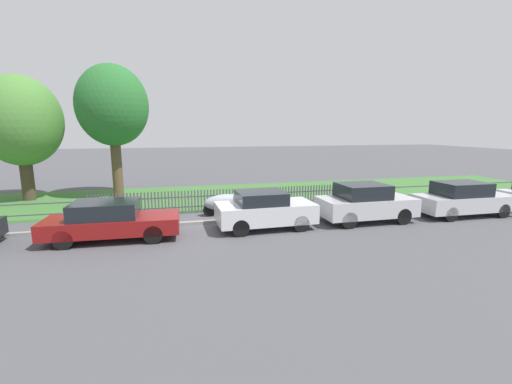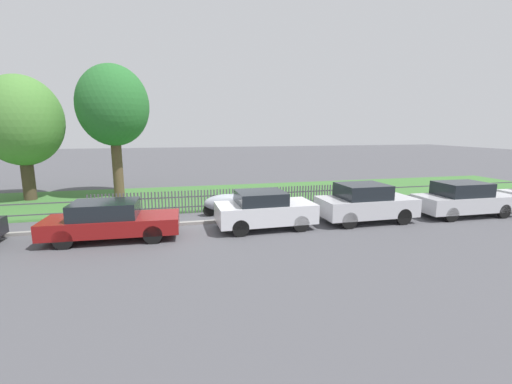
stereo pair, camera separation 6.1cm
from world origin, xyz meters
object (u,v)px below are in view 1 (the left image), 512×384
at_px(covered_motorcycle, 227,202).
at_px(parked_car_red_compact, 365,203).
at_px(parked_car_white_van, 463,199).
at_px(tree_behind_motorcycle, 20,121).
at_px(parked_car_navy_estate, 264,210).
at_px(tree_mid_park, 113,106).
at_px(parked_car_black_saloon, 111,220).

bearing_deg(covered_motorcycle, parked_car_red_compact, -28.58).
xyz_separation_m(parked_car_red_compact, covered_motorcycle, (-5.40, 2.41, -0.20)).
bearing_deg(parked_car_red_compact, covered_motorcycle, 155.62).
bearing_deg(parked_car_white_van, tree_behind_motorcycle, 157.99).
bearing_deg(parked_car_white_van, parked_car_navy_estate, 179.58).
distance_m(parked_car_red_compact, covered_motorcycle, 5.92).
relative_size(covered_motorcycle, tree_behind_motorcycle, 0.31).
height_order(covered_motorcycle, tree_mid_park, tree_mid_park).
xyz_separation_m(parked_car_black_saloon, tree_behind_motorcycle, (-5.45, 8.28, 3.49)).
bearing_deg(tree_mid_park, covered_motorcycle, -46.87).
bearing_deg(parked_car_black_saloon, covered_motorcycle, 31.29).
distance_m(tree_behind_motorcycle, tree_mid_park, 4.64).
height_order(parked_car_red_compact, covered_motorcycle, parked_car_red_compact).
relative_size(parked_car_red_compact, parked_car_white_van, 0.90).
xyz_separation_m(parked_car_navy_estate, tree_behind_motorcycle, (-10.96, 8.20, 3.43)).
height_order(parked_car_red_compact, parked_car_white_van, parked_car_red_compact).
bearing_deg(parked_car_white_van, parked_car_black_saloon, -179.68).
distance_m(parked_car_navy_estate, covered_motorcycle, 2.64).
xyz_separation_m(parked_car_navy_estate, parked_car_red_compact, (4.30, -0.02, 0.05)).
bearing_deg(covered_motorcycle, parked_car_white_van, -18.76).
xyz_separation_m(parked_car_black_saloon, parked_car_red_compact, (9.81, 0.06, 0.11)).
bearing_deg(parked_car_navy_estate, covered_motorcycle, 113.38).
relative_size(parked_car_black_saloon, parked_car_white_van, 1.05).
bearing_deg(parked_car_navy_estate, parked_car_black_saloon, 179.50).
height_order(parked_car_white_van, covered_motorcycle, parked_car_white_van).
height_order(tree_behind_motorcycle, tree_mid_park, tree_mid_park).
distance_m(parked_car_white_van, tree_behind_motorcycle, 21.96).
bearing_deg(parked_car_red_compact, tree_behind_motorcycle, 151.38).
relative_size(parked_car_red_compact, tree_mid_park, 0.54).
bearing_deg(covered_motorcycle, tree_mid_park, 128.62).
distance_m(parked_car_black_saloon, parked_car_white_van, 14.55).
relative_size(parked_car_red_compact, covered_motorcycle, 1.94).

